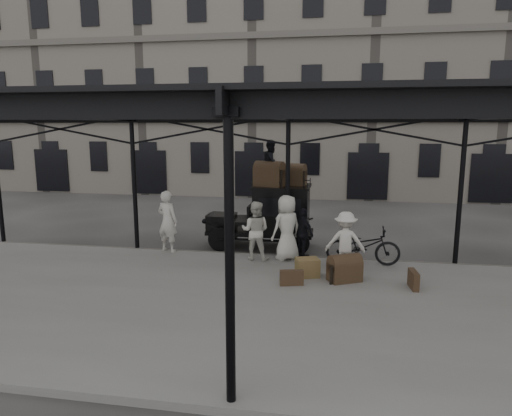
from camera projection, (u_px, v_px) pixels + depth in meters
The scene contains 18 objects.
ground at pixel (279, 281), 12.43m from camera, with size 120.00×120.00×0.00m, color #383533.
platform at pixel (268, 306), 10.48m from camera, with size 28.00×8.00×0.15m, color slate.
canopy at pixel (271, 106), 9.94m from camera, with size 22.50×9.00×4.74m.
building_frontage at pixel (315, 79), 28.62m from camera, with size 64.00×8.00×14.00m, color slate.
taxi at pixel (273, 214), 15.54m from camera, with size 3.65×1.55×2.18m.
porter_left at pixel (168, 221), 14.61m from camera, with size 0.72×0.48×1.99m, color beige.
porter_midleft at pixel (255, 231), 13.75m from camera, with size 0.87×0.68×1.79m, color beige.
porter_centre at pixel (287, 228), 13.71m from camera, with size 0.97×0.63×1.98m, color beige.
porter_official at pixel (303, 233), 13.92m from camera, with size 0.91×0.38×1.55m, color black.
porter_right at pixel (345, 242), 12.63m from camera, with size 1.09×0.63×1.69m, color silver.
bicycle at pixel (363, 246), 13.29m from camera, with size 0.74×2.13×1.12m, color black.
porter_roof at pixel (272, 163), 15.14m from camera, with size 0.74×0.58×1.52m, color black.
steamer_trunk_roof_near at pixel (269, 176), 15.08m from camera, with size 0.95×0.58×0.70m, color #4C3A23, non-canonical shape.
steamer_trunk_roof_far at pixel (293, 176), 15.39m from camera, with size 0.83×0.51×0.61m, color #4C3A23, non-canonical shape.
steamer_trunk_platform at pixel (345, 270), 11.91m from camera, with size 0.82×0.50×0.60m, color #4C3A23, non-canonical shape.
wicker_hamper at pixel (307, 267), 12.28m from camera, with size 0.60×0.45×0.50m, color olive.
suitcase_upright at pixel (413, 280), 11.39m from camera, with size 0.15×0.60×0.45m, color #4C3A23.
suitcase_flat at pixel (292, 278), 11.60m from camera, with size 0.60×0.15×0.40m, color #4C3A23.
Camera 1 is at (1.42, -11.80, 4.18)m, focal length 32.00 mm.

